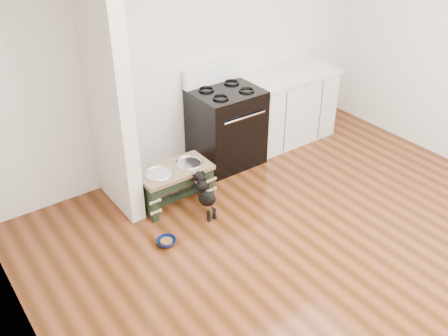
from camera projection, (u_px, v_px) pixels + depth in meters
ground at (344, 268)px, 4.50m from camera, size 5.00×5.00×0.00m
room_shell at (372, 103)px, 3.65m from camera, size 5.00×5.00×5.00m
partition_wall at (107, 85)px, 4.66m from camera, size 0.15×0.80×2.70m
oven_range at (226, 126)px, 5.87m from camera, size 0.76×0.69×1.14m
cabinet_run at (287, 107)px, 6.38m from camera, size 1.24×0.64×0.91m
dog_feeder at (175, 179)px, 5.21m from camera, size 0.77×0.41×0.44m
puppy at (205, 193)px, 5.06m from camera, size 0.14×0.40×0.47m
floor_bowl at (166, 242)px, 4.76m from camera, size 0.24×0.24×0.06m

